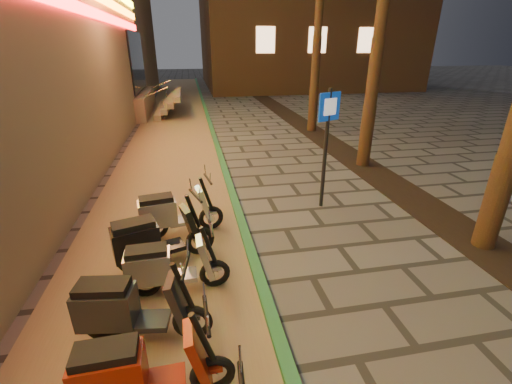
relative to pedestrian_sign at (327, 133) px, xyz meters
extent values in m
plane|color=#474442|center=(-1.15, -4.31, -1.79)|extent=(120.00, 120.00, 0.00)
cube|color=#8C7251|center=(-3.75, 5.69, -1.79)|extent=(3.40, 60.00, 0.01)
cube|color=#296F3D|center=(-2.05, 5.69, -1.74)|extent=(0.18, 60.00, 0.10)
cube|color=black|center=(2.45, 0.69, -1.78)|extent=(1.20, 40.00, 0.02)
cube|color=black|center=(-5.60, 13.69, 1.01)|extent=(0.08, 5.00, 3.00)
cube|color=gray|center=(-7.65, 13.69, -1.19)|extent=(5.00, 6.00, 1.20)
cube|color=gray|center=(-4.65, 13.69, -1.64)|extent=(0.35, 5.00, 0.30)
cube|color=gray|center=(-4.30, 13.69, -1.34)|extent=(0.35, 5.00, 0.30)
cube|color=gray|center=(-3.95, 13.69, -1.04)|extent=(0.35, 5.00, 0.30)
cube|color=gray|center=(-3.60, 13.69, -0.74)|extent=(0.35, 5.00, 0.30)
cylinder|color=silver|center=(-5.05, 11.69, -0.54)|extent=(2.09, 0.06, 0.81)
cylinder|color=silver|center=(-5.05, 15.69, -0.54)|extent=(2.09, 0.06, 0.81)
cube|color=#E6B37E|center=(2.85, 19.66, 2.21)|extent=(1.40, 0.06, 1.80)
cube|color=#E6B37E|center=(6.85, 19.66, 2.21)|extent=(1.40, 0.06, 1.80)
cube|color=#E6B37E|center=(10.85, 19.66, 2.21)|extent=(1.40, 0.06, 1.80)
cylinder|color=#472D19|center=(2.45, 2.69, 1.06)|extent=(0.40, 0.40, 5.70)
cylinder|color=#472D19|center=(2.45, 7.69, 1.18)|extent=(0.40, 0.40, 5.95)
cylinder|color=black|center=(0.00, 0.01, -0.41)|extent=(0.09, 0.09, 2.77)
cube|color=#0C37A0|center=(0.00, -0.01, 0.59)|extent=(0.57, 0.28, 0.61)
cube|color=white|center=(0.01, -0.03, 0.59)|extent=(0.33, 0.16, 0.35)
torus|color=black|center=(-2.94, -4.39, -1.54)|extent=(0.51, 0.11, 0.51)
cylinder|color=silver|center=(-2.94, -4.39, -1.54)|extent=(0.14, 0.10, 0.14)
cube|color=maroon|center=(-3.50, -4.41, -1.50)|extent=(0.55, 0.35, 0.08)
cube|color=maroon|center=(-3.97, -4.42, -1.25)|extent=(0.70, 0.39, 0.49)
cube|color=black|center=(-3.97, -4.42, -0.96)|extent=(0.62, 0.33, 0.12)
cube|color=maroon|center=(-3.08, -4.40, -1.20)|extent=(0.27, 0.40, 0.69)
cylinder|color=black|center=(-3.01, -4.40, -1.00)|extent=(0.27, 0.08, 0.73)
cylinder|color=black|center=(-2.96, -4.39, -0.69)|extent=(0.06, 0.57, 0.04)
cube|color=maroon|center=(-2.94, -4.39, -1.42)|extent=(0.22, 0.14, 0.06)
torus|color=black|center=(-4.27, -3.41, -1.53)|extent=(0.54, 0.18, 0.53)
cylinder|color=silver|center=(-4.27, -3.41, -1.53)|extent=(0.16, 0.12, 0.14)
torus|color=black|center=(-3.14, -3.58, -1.53)|extent=(0.54, 0.18, 0.53)
cylinder|color=silver|center=(-3.14, -3.58, -1.53)|extent=(0.16, 0.12, 0.14)
cube|color=#232427|center=(-3.72, -3.49, -1.49)|extent=(0.61, 0.43, 0.08)
cube|color=#232427|center=(-4.19, -3.42, -1.23)|extent=(0.76, 0.49, 0.51)
cube|color=black|center=(-4.19, -3.42, -0.93)|extent=(0.67, 0.42, 0.12)
cube|color=#232427|center=(-3.29, -3.55, -1.18)|extent=(0.33, 0.44, 0.72)
cylinder|color=black|center=(-3.21, -3.56, -0.98)|extent=(0.29, 0.11, 0.76)
cylinder|color=black|center=(-3.16, -3.57, -0.65)|extent=(0.13, 0.59, 0.04)
cube|color=#232427|center=(-3.14, -3.58, -1.40)|extent=(0.24, 0.17, 0.06)
torus|color=black|center=(-3.84, -2.60, -1.54)|extent=(0.50, 0.11, 0.49)
cylinder|color=silver|center=(-3.84, -2.60, -1.54)|extent=(0.14, 0.10, 0.13)
torus|color=black|center=(-2.78, -2.56, -1.54)|extent=(0.50, 0.11, 0.49)
cylinder|color=silver|center=(-2.78, -2.56, -1.54)|extent=(0.14, 0.10, 0.13)
cube|color=#A0A0A8|center=(-3.32, -2.58, -1.51)|extent=(0.53, 0.34, 0.08)
cube|color=#A0A0A8|center=(-3.76, -2.59, -1.27)|extent=(0.68, 0.39, 0.48)
cube|color=black|center=(-3.76, -2.59, -0.99)|extent=(0.60, 0.33, 0.11)
cube|color=#A0A0A8|center=(-2.91, -2.56, -1.22)|extent=(0.27, 0.39, 0.67)
cylinder|color=black|center=(-2.84, -2.56, -1.03)|extent=(0.26, 0.08, 0.70)
cylinder|color=black|center=(-2.79, -2.56, -0.73)|extent=(0.06, 0.55, 0.04)
cube|color=#A0A0A8|center=(-2.78, -2.56, -1.43)|extent=(0.21, 0.14, 0.06)
torus|color=black|center=(-4.11, -1.92, -1.52)|extent=(0.56, 0.27, 0.55)
cylinder|color=silver|center=(-4.11, -1.92, -1.52)|extent=(0.17, 0.15, 0.15)
torus|color=black|center=(-2.97, -1.56, -1.52)|extent=(0.56, 0.27, 0.55)
cylinder|color=silver|center=(-2.97, -1.56, -1.52)|extent=(0.17, 0.15, 0.15)
cube|color=black|center=(-3.55, -1.74, -1.47)|extent=(0.67, 0.52, 0.09)
cube|color=black|center=(-4.02, -1.90, -1.21)|extent=(0.83, 0.61, 0.53)
cube|color=black|center=(-4.02, -1.90, -0.90)|extent=(0.73, 0.52, 0.13)
cube|color=black|center=(-3.11, -1.61, -1.15)|extent=(0.40, 0.49, 0.75)
cylinder|color=black|center=(-3.04, -1.58, -0.94)|extent=(0.30, 0.16, 0.79)
cylinder|color=black|center=(-2.99, -1.57, -0.60)|extent=(0.23, 0.60, 0.05)
cube|color=black|center=(-2.97, -1.56, -1.39)|extent=(0.27, 0.21, 0.06)
torus|color=black|center=(-3.83, -0.85, -1.53)|extent=(0.54, 0.19, 0.53)
cylinder|color=silver|center=(-3.83, -0.85, -1.53)|extent=(0.16, 0.12, 0.14)
torus|color=black|center=(-2.70, -0.65, -1.53)|extent=(0.54, 0.19, 0.53)
cylinder|color=silver|center=(-2.70, -0.65, -1.53)|extent=(0.16, 0.12, 0.14)
cube|color=silver|center=(-3.28, -0.75, -1.49)|extent=(0.61, 0.44, 0.08)
cube|color=silver|center=(-3.75, -0.83, -1.23)|extent=(0.77, 0.50, 0.51)
cube|color=black|center=(-3.75, -0.83, -0.94)|extent=(0.68, 0.43, 0.12)
cube|color=silver|center=(-2.84, -0.67, -1.18)|extent=(0.34, 0.45, 0.72)
cylinder|color=black|center=(-2.77, -0.66, -0.98)|extent=(0.29, 0.12, 0.75)
cylinder|color=black|center=(-2.72, -0.65, -0.65)|extent=(0.15, 0.59, 0.04)
cube|color=silver|center=(-2.70, -0.65, -1.40)|extent=(0.25, 0.18, 0.06)
camera|label=1|loc=(-2.97, -7.11, 1.80)|focal=24.00mm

